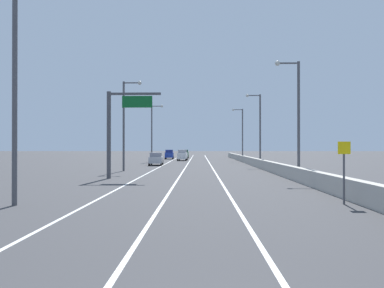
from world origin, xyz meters
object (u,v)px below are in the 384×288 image
at_px(overhead_sign_gantry, 117,124).
at_px(lamp_post_left_far, 153,129).
at_px(car_silver_3, 156,159).
at_px(lamp_post_left_mid, 126,119).
at_px(car_blue_2, 169,154).
at_px(lamp_post_left_near, 20,82).
at_px(lamp_post_right_third, 258,125).
at_px(lamp_post_right_second, 296,111).
at_px(car_white_0, 182,155).
at_px(car_green_1, 185,154).
at_px(speed_advisory_sign, 344,167).
at_px(lamp_post_right_fourth, 241,131).

distance_m(overhead_sign_gantry, lamp_post_left_far, 36.55).
height_order(lamp_post_left_far, car_silver_3, lamp_post_left_far).
distance_m(lamp_post_left_far, car_silver_3, 13.61).
height_order(lamp_post_left_mid, car_blue_2, lamp_post_left_mid).
bearing_deg(lamp_post_left_near, lamp_post_right_third, 66.06).
height_order(overhead_sign_gantry, lamp_post_right_second, lamp_post_right_second).
bearing_deg(car_white_0, car_silver_3, -98.85).
bearing_deg(car_green_1, lamp_post_left_far, -101.69).
xyz_separation_m(lamp_post_right_second, lamp_post_right_third, (0.03, 21.78, 0.00)).
height_order(lamp_post_right_third, car_blue_2, lamp_post_right_third).
bearing_deg(lamp_post_right_third, overhead_sign_gantry, -125.12).
relative_size(lamp_post_right_third, lamp_post_left_far, 1.00).
distance_m(overhead_sign_gantry, lamp_post_right_second, 15.35).
bearing_deg(speed_advisory_sign, car_white_0, 99.86).
relative_size(lamp_post_right_third, lamp_post_right_fourth, 1.00).
relative_size(lamp_post_right_second, lamp_post_left_far, 1.00).
xyz_separation_m(lamp_post_right_fourth, car_blue_2, (-14.70, 9.43, -4.79)).
distance_m(lamp_post_left_near, car_green_1, 75.59).
relative_size(lamp_post_right_fourth, lamp_post_left_mid, 1.00).
distance_m(lamp_post_right_third, lamp_post_right_fourth, 21.78).
bearing_deg(lamp_post_right_second, lamp_post_left_far, 114.23).
height_order(speed_advisory_sign, car_green_1, speed_advisory_sign).
distance_m(lamp_post_right_third, car_silver_3, 15.52).
bearing_deg(car_blue_2, car_silver_3, -89.55).
bearing_deg(car_silver_3, car_blue_2, 90.45).
relative_size(lamp_post_left_far, car_green_1, 2.36).
height_order(lamp_post_right_third, lamp_post_right_fourth, same).
relative_size(lamp_post_right_third, car_silver_3, 2.23).
distance_m(car_green_1, car_blue_2, 7.21).
relative_size(car_white_0, car_green_1, 1.10).
bearing_deg(car_white_0, lamp_post_right_third, -62.03).
distance_m(lamp_post_left_mid, car_green_1, 49.61).
distance_m(lamp_post_right_second, lamp_post_right_fourth, 43.56).
distance_m(lamp_post_left_mid, car_silver_3, 14.55).
xyz_separation_m(car_white_0, car_blue_2, (-3.27, 9.50, -0.04)).
bearing_deg(lamp_post_left_mid, car_silver_3, 81.93).
bearing_deg(lamp_post_left_mid, car_blue_2, 87.72).
bearing_deg(car_green_1, car_silver_3, -94.64).
bearing_deg(lamp_post_right_fourth, overhead_sign_gantry, -109.26).
bearing_deg(car_green_1, speed_advisory_sign, -82.11).
relative_size(lamp_post_right_second, lamp_post_left_near, 1.00).
xyz_separation_m(overhead_sign_gantry, lamp_post_right_second, (15.31, 0.03, 1.08)).
distance_m(lamp_post_right_third, car_blue_2, 34.87).
distance_m(lamp_post_left_near, car_white_0, 59.69).
relative_size(lamp_post_right_fourth, car_green_1, 2.36).
height_order(lamp_post_right_fourth, car_blue_2, lamp_post_right_fourth).
height_order(lamp_post_right_second, car_green_1, lamp_post_right_second).
xyz_separation_m(lamp_post_left_mid, car_white_0, (4.97, 33.14, -4.76)).
bearing_deg(lamp_post_left_near, lamp_post_left_mid, 89.61).
distance_m(lamp_post_left_near, lamp_post_left_mid, 26.14).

